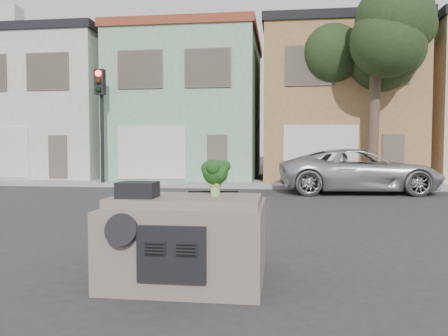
# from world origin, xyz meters

# --- Properties ---
(ground_plane) EXTENTS (120.00, 120.00, 0.00)m
(ground_plane) POSITION_xyz_m (0.00, 0.00, 0.00)
(ground_plane) COLOR #303033
(ground_plane) RESTS_ON ground
(sidewalk) EXTENTS (40.00, 3.00, 0.15)m
(sidewalk) POSITION_xyz_m (0.00, 10.50, 0.07)
(sidewalk) COLOR gray
(sidewalk) RESTS_ON ground
(townhouse_white) EXTENTS (7.20, 8.20, 7.55)m
(townhouse_white) POSITION_xyz_m (-11.00, 14.50, 3.77)
(townhouse_white) COLOR beige
(townhouse_white) RESTS_ON ground
(townhouse_mint) EXTENTS (7.20, 8.20, 7.55)m
(townhouse_mint) POSITION_xyz_m (-3.50, 14.50, 3.77)
(townhouse_mint) COLOR #7EB089
(townhouse_mint) RESTS_ON ground
(townhouse_tan) EXTENTS (7.20, 8.20, 7.55)m
(townhouse_tan) POSITION_xyz_m (4.00, 14.50, 3.77)
(townhouse_tan) COLOR olive
(townhouse_tan) RESTS_ON ground
(silver_pickup) EXTENTS (6.15, 3.25, 1.65)m
(silver_pickup) POSITION_xyz_m (4.17, 8.14, 0.00)
(silver_pickup) COLOR #ACADB3
(silver_pickup) RESTS_ON ground
(traffic_signal) EXTENTS (0.40, 0.40, 5.10)m
(traffic_signal) POSITION_xyz_m (-6.50, 9.50, 2.55)
(traffic_signal) COLOR black
(traffic_signal) RESTS_ON ground
(tree_near) EXTENTS (4.40, 4.00, 8.50)m
(tree_near) POSITION_xyz_m (5.00, 9.80, 4.25)
(tree_near) COLOR #223519
(tree_near) RESTS_ON ground
(car_dashboard) EXTENTS (2.00, 1.80, 1.12)m
(car_dashboard) POSITION_xyz_m (0.00, -3.00, 0.56)
(car_dashboard) COLOR #76645A
(car_dashboard) RESTS_ON ground
(instrument_hump) EXTENTS (0.48, 0.38, 0.20)m
(instrument_hump) POSITION_xyz_m (-0.58, -3.35, 1.22)
(instrument_hump) COLOR black
(instrument_hump) RESTS_ON car_dashboard
(wiper_arm) EXTENTS (0.69, 0.15, 0.02)m
(wiper_arm) POSITION_xyz_m (0.28, -2.62, 1.13)
(wiper_arm) COLOR black
(wiper_arm) RESTS_ON car_dashboard
(broccoli) EXTENTS (0.40, 0.40, 0.49)m
(broccoli) POSITION_xyz_m (0.38, -3.07, 1.36)
(broccoli) COLOR #143711
(broccoli) RESTS_ON car_dashboard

